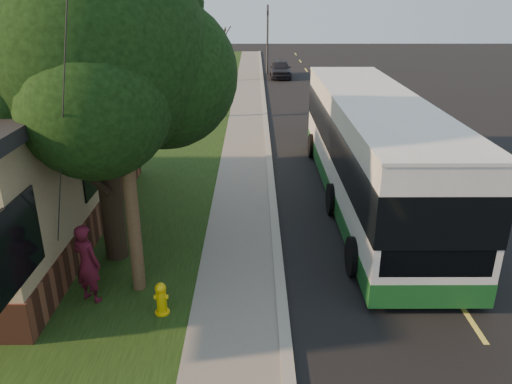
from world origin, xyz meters
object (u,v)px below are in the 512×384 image
(leafy_tree, at_px, (97,55))
(bare_tree_far, at_px, (223,55))
(bare_tree_near, at_px, (200,79))
(traffic_signal, at_px, (268,35))
(transit_bus, at_px, (372,147))
(utility_pole, at_px, (120,93))
(fire_hydrant, at_px, (161,298))
(skateboarder, at_px, (87,263))
(distant_car, at_px, (280,69))

(leafy_tree, bearing_deg, bare_tree_far, 87.55)
(bare_tree_near, relative_size, traffic_signal, 0.78)
(transit_bus, bearing_deg, utility_pole, -140.27)
(fire_hydrant, relative_size, leafy_tree, 0.09)
(fire_hydrant, bearing_deg, bare_tree_near, 92.86)
(fire_hydrant, relative_size, skateboarder, 0.40)
(skateboarder, relative_size, distant_car, 0.45)
(bare_tree_far, height_order, traffic_signal, traffic_signal)
(leafy_tree, bearing_deg, fire_hydrant, -59.33)
(fire_hydrant, bearing_deg, leafy_tree, 120.67)
(bare_tree_near, bearing_deg, bare_tree_far, 87.61)
(bare_tree_far, bearing_deg, leafy_tree, -92.45)
(traffic_signal, bearing_deg, leafy_tree, -98.47)
(fire_hydrant, relative_size, bare_tree_near, 0.17)
(bare_tree_far, height_order, transit_bus, bare_tree_far)
(utility_pole, relative_size, skateboarder, 4.90)
(skateboarder, bearing_deg, transit_bus, -114.76)
(bare_tree_far, height_order, distant_car, bare_tree_far)
(transit_bus, xyz_separation_m, skateboarder, (-7.44, -5.85, -0.86))
(fire_hydrant, xyz_separation_m, transit_bus, (5.77, 6.38, 1.43))
(transit_bus, relative_size, skateboarder, 6.96)
(traffic_signal, distance_m, skateboarder, 33.89)
(bare_tree_near, xyz_separation_m, traffic_signal, (4.00, 16.00, 1.01))
(fire_hydrant, height_order, transit_bus, transit_bus)
(utility_pole, xyz_separation_m, bare_tree_near, (-0.19, 17.01, -2.48))
(bare_tree_near, relative_size, skateboarder, 2.32)
(fire_hydrant, distance_m, bare_tree_near, 18.10)
(traffic_signal, relative_size, distant_car, 1.35)
(bare_tree_near, bearing_deg, skateboarder, -92.53)
(distant_car, bearing_deg, leafy_tree, -101.15)
(fire_hydrant, relative_size, bare_tree_far, 0.18)
(utility_pole, relative_size, distant_car, 2.22)
(fire_hydrant, bearing_deg, traffic_signal, 84.79)
(utility_pole, bearing_deg, traffic_signal, 83.42)
(traffic_signal, bearing_deg, transit_bus, -84.48)
(fire_hydrant, bearing_deg, skateboarder, 162.69)
(leafy_tree, distance_m, bare_tree_far, 27.56)
(leafy_tree, xyz_separation_m, distant_car, (5.67, 29.31, -4.47))
(bare_tree_far, height_order, skateboarder, bare_tree_far)
(fire_hydrant, xyz_separation_m, skateboarder, (-1.67, 0.52, 0.56))
(leafy_tree, distance_m, skateboarder, 4.68)
(bare_tree_far, xyz_separation_m, distant_car, (4.50, 1.96, -1.31))
(transit_bus, xyz_separation_m, distant_car, (-1.67, 25.58, -1.16))
(utility_pole, bearing_deg, fire_hydrant, -54.62)
(bare_tree_far, bearing_deg, fire_hydrant, -89.24)
(bare_tree_far, distance_m, skateboarder, 29.52)
(fire_hydrant, distance_m, utility_pole, 4.37)
(transit_bus, distance_m, distant_car, 25.66)
(utility_pole, distance_m, skateboarder, 3.79)
(fire_hydrant, relative_size, distant_car, 0.18)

